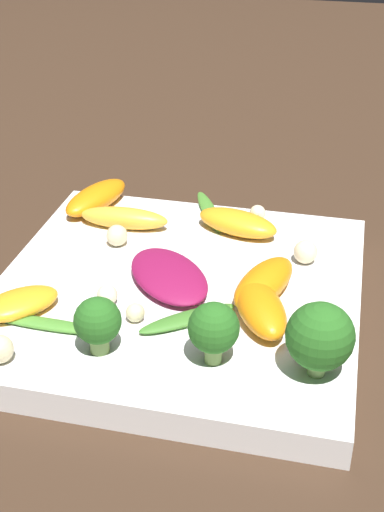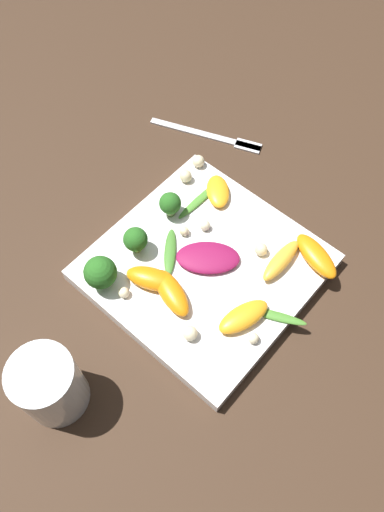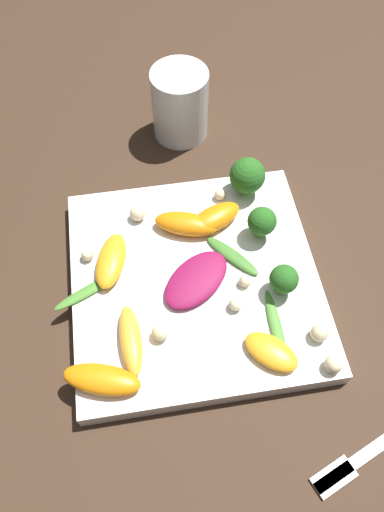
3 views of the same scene
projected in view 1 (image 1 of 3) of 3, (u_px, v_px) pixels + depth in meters
name	position (u px, v px, depth m)	size (l,w,h in m)	color
ground_plane	(178.00, 308.00, 0.55)	(2.40, 2.40, 0.00)	#382619
plate	(178.00, 296.00, 0.54)	(0.27, 0.27, 0.02)	white
radicchio_leaf_0	(170.00, 273.00, 0.54)	(0.10, 0.09, 0.01)	maroon
orange_segment_0	(238.00, 223.00, 0.60)	(0.05, 0.08, 0.02)	orange
orange_segment_1	(124.00, 218.00, 0.61)	(0.02, 0.08, 0.02)	#FCAD33
orange_segment_2	(263.00, 285.00, 0.52)	(0.08, 0.05, 0.02)	orange
orange_segment_3	(19.00, 303.00, 0.50)	(0.06, 0.06, 0.01)	orange
orange_segment_4	(96.00, 197.00, 0.64)	(0.08, 0.05, 0.02)	orange
orange_segment_5	(261.00, 308.00, 0.49)	(0.08, 0.06, 0.02)	orange
broccoli_floret_0	(320.00, 337.00, 0.43)	(0.04, 0.04, 0.05)	#84AD5B
broccoli_floret_1	(214.00, 329.00, 0.45)	(0.03, 0.03, 0.04)	#7A9E51
broccoli_floret_2	(98.00, 322.00, 0.46)	(0.03, 0.03, 0.04)	#7A9E51
arugula_sprig_0	(188.00, 318.00, 0.49)	(0.06, 0.07, 0.01)	#3D7528
arugula_sprig_1	(212.00, 211.00, 0.63)	(0.08, 0.05, 0.01)	#47842D
arugula_sprig_2	(47.00, 324.00, 0.49)	(0.01, 0.09, 0.01)	#47842D
macadamia_nut_0	(305.00, 252.00, 0.56)	(0.02, 0.02, 0.02)	beige
macadamia_nut_2	(258.00, 213.00, 0.62)	(0.01, 0.01, 0.01)	beige
macadamia_nut_3	(107.00, 295.00, 0.51)	(0.02, 0.02, 0.02)	beige
macadamia_nut_4	(135.00, 313.00, 0.49)	(0.01, 0.01, 0.01)	beige
macadamia_nut_5	(117.00, 235.00, 0.58)	(0.02, 0.02, 0.02)	beige
macadamia_nut_6	(312.00, 332.00, 0.47)	(0.01, 0.01, 0.01)	beige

